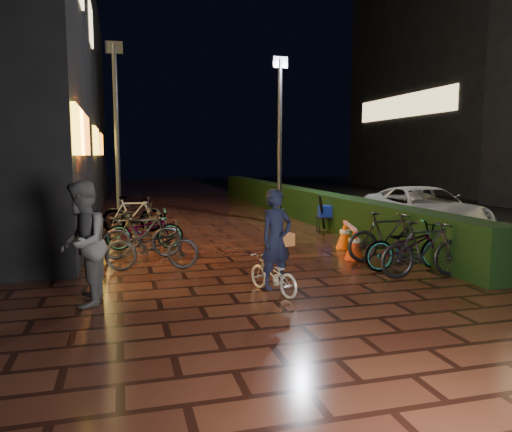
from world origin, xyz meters
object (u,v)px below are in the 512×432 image
object	(u,v)px
cart_assembly	(326,213)
cyclist	(275,256)
traffic_barrier	(349,239)
van	(423,210)
bystander_person	(82,244)

from	to	relation	value
cart_assembly	cyclist	bearing A→B (deg)	-120.03
cyclist	traffic_barrier	size ratio (longest dim) A/B	1.02
van	cyclist	size ratio (longest dim) A/B	2.78
bystander_person	cyclist	xyz separation A→B (m)	(2.82, -0.18, -0.29)
bystander_person	cart_assembly	world-z (taller)	bystander_person
cyclist	bystander_person	bearing A→B (deg)	176.37
cyclist	traffic_barrier	world-z (taller)	cyclist
traffic_barrier	van	bearing A→B (deg)	33.48
bystander_person	traffic_barrier	bearing A→B (deg)	118.61
cyclist	cart_assembly	size ratio (longest dim) A/B	1.55
cyclist	cart_assembly	distance (m)	6.56
traffic_barrier	bystander_person	bearing A→B (deg)	-155.34
traffic_barrier	cart_assembly	xyz separation A→B (m)	(0.74, 3.04, 0.22)
bystander_person	cyclist	bearing A→B (deg)	90.32
van	traffic_barrier	xyz separation A→B (m)	(-3.28, -2.17, -0.32)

